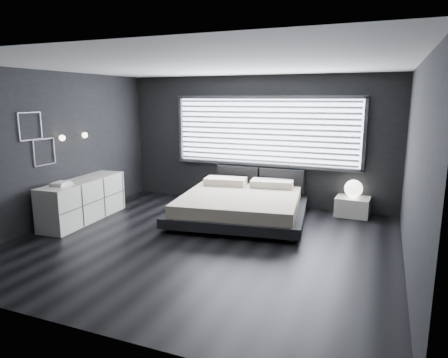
% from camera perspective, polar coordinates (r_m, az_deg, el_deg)
% --- Properties ---
extents(room, '(6.04, 6.00, 2.80)m').
position_cam_1_polar(room, '(6.26, -2.92, 3.05)').
color(room, black).
rests_on(room, ground).
extents(window, '(4.14, 0.09, 1.52)m').
position_cam_1_polar(window, '(8.68, 5.84, 6.76)').
color(window, white).
rests_on(window, ground).
extents(headboard, '(1.96, 0.16, 0.52)m').
position_cam_1_polar(headboard, '(8.80, 5.06, -0.01)').
color(headboard, black).
rests_on(headboard, ground).
extents(sconce_near, '(0.18, 0.11, 0.11)m').
position_cam_1_polar(sconce_near, '(7.93, -22.13, 5.46)').
color(sconce_near, silver).
rests_on(sconce_near, ground).
extents(sconce_far, '(0.18, 0.11, 0.11)m').
position_cam_1_polar(sconce_far, '(8.37, -19.28, 5.93)').
color(sconce_far, silver).
rests_on(sconce_far, ground).
extents(wall_art_upper, '(0.01, 0.48, 0.48)m').
position_cam_1_polar(wall_art_upper, '(7.56, -25.94, 6.80)').
color(wall_art_upper, '#47474C').
rests_on(wall_art_upper, ground).
extents(wall_art_lower, '(0.01, 0.48, 0.48)m').
position_cam_1_polar(wall_art_lower, '(7.77, -24.28, 3.54)').
color(wall_art_lower, '#47474C').
rests_on(wall_art_lower, ground).
extents(bed, '(2.76, 2.66, 0.64)m').
position_cam_1_polar(bed, '(7.76, 2.38, -3.63)').
color(bed, black).
rests_on(bed, ground).
extents(nightstand, '(0.67, 0.57, 0.38)m').
position_cam_1_polar(nightstand, '(8.40, 17.89, -3.75)').
color(nightstand, silver).
rests_on(nightstand, ground).
extents(orb_lamp, '(0.35, 0.35, 0.35)m').
position_cam_1_polar(orb_lamp, '(8.33, 18.02, -1.31)').
color(orb_lamp, white).
rests_on(orb_lamp, nightstand).
extents(dresser, '(0.69, 2.02, 0.79)m').
position_cam_1_polar(dresser, '(8.13, -19.41, -2.84)').
color(dresser, silver).
rests_on(dresser, ground).
extents(book_stack, '(0.27, 0.35, 0.07)m').
position_cam_1_polar(book_stack, '(7.66, -22.26, -0.62)').
color(book_stack, silver).
rests_on(book_stack, dresser).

